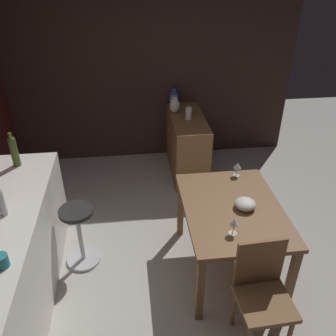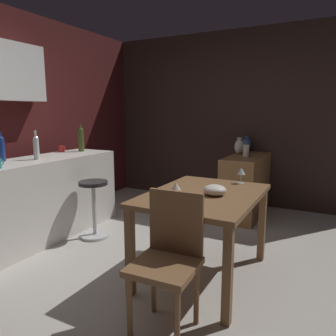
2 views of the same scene
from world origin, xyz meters
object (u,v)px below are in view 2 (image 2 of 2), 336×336
(fruit_bowl, at_px, (215,190))
(sideboard_cabinet, at_px, (246,185))
(dining_table, at_px, (204,204))
(wine_glass_left, at_px, (241,172))
(wine_bottle_cobalt, at_px, (1,147))
(vase_ceramic_ivory, at_px, (239,146))
(bar_stool, at_px, (94,207))
(cup_red, at_px, (62,149))
(chair_near_window, at_px, (169,256))
(wine_bottle_olive, at_px, (81,138))
(wine_bottle_clear, at_px, (36,146))
(pillar_candle_tall, at_px, (246,151))
(vase_ceramic_blue, at_px, (246,144))
(wine_glass_right, at_px, (176,187))

(fruit_bowl, bearing_deg, sideboard_cabinet, 6.22)
(dining_table, bearing_deg, wine_glass_left, -19.42)
(sideboard_cabinet, bearing_deg, wine_bottle_cobalt, 137.11)
(wine_bottle_cobalt, height_order, vase_ceramic_ivory, wine_bottle_cobalt)
(bar_stool, xyz_separation_m, cup_red, (0.28, 0.74, 0.59))
(sideboard_cabinet, distance_m, bar_stool, 2.06)
(bar_stool, bearing_deg, chair_near_window, -123.66)
(wine_bottle_cobalt, bearing_deg, chair_near_window, -100.33)
(wine_bottle_olive, height_order, wine_bottle_clear, wine_bottle_olive)
(bar_stool, height_order, cup_red, cup_red)
(sideboard_cabinet, xyz_separation_m, bar_stool, (-1.59, 1.31, -0.07))
(wine_glass_left, relative_size, fruit_bowl, 0.80)
(wine_glass_left, xyz_separation_m, wine_bottle_clear, (-0.58, 2.07, 0.19))
(chair_near_window, relative_size, wine_bottle_clear, 2.86)
(sideboard_cabinet, distance_m, cup_red, 2.49)
(wine_bottle_clear, bearing_deg, wine_bottle_olive, 5.97)
(wine_bottle_clear, bearing_deg, sideboard_cabinet, -43.15)
(dining_table, relative_size, wine_bottle_clear, 3.75)
(wine_bottle_olive, distance_m, cup_red, 0.28)
(cup_red, bearing_deg, sideboard_cabinet, -57.37)
(wine_bottle_cobalt, height_order, pillar_candle_tall, wine_bottle_cobalt)
(pillar_candle_tall, distance_m, vase_ceramic_blue, 0.53)
(bar_stool, relative_size, vase_ceramic_ivory, 2.83)
(sideboard_cabinet, bearing_deg, vase_ceramic_blue, 15.57)
(wine_glass_right, relative_size, wine_bottle_clear, 0.47)
(sideboard_cabinet, bearing_deg, wine_glass_right, -179.81)
(cup_red, bearing_deg, fruit_bowl, -103.70)
(wine_glass_right, bearing_deg, vase_ceramic_ivory, 3.94)
(wine_bottle_cobalt, bearing_deg, wine_bottle_clear, -40.89)
(dining_table, relative_size, chair_near_window, 1.31)
(cup_red, xyz_separation_m, pillar_candle_tall, (1.25, -2.05, -0.04))
(dining_table, xyz_separation_m, wine_bottle_olive, (0.69, 1.98, 0.42))
(wine_glass_left, distance_m, wine_bottle_clear, 2.16)
(fruit_bowl, distance_m, wine_bottle_clear, 2.02)
(fruit_bowl, bearing_deg, wine_glass_right, 147.86)
(sideboard_cabinet, bearing_deg, pillar_candle_tall, 177.89)
(wine_glass_right, distance_m, cup_red, 2.23)
(bar_stool, height_order, pillar_candle_tall, pillar_candle_tall)
(vase_ceramic_blue, bearing_deg, vase_ceramic_ivory, 174.85)
(sideboard_cabinet, height_order, wine_bottle_clear, wine_bottle_clear)
(fruit_bowl, distance_m, wine_bottle_olive, 2.22)
(sideboard_cabinet, bearing_deg, dining_table, -176.83)
(sideboard_cabinet, distance_m, fruit_bowl, 1.91)
(chair_near_window, relative_size, wine_glass_left, 5.96)
(dining_table, xyz_separation_m, bar_stool, (0.25, 1.41, -0.30))
(wine_glass_left, height_order, fruit_bowl, wine_glass_left)
(dining_table, bearing_deg, cup_red, 76.32)
(dining_table, xyz_separation_m, wine_glass_right, (-0.34, 0.09, 0.20))
(sideboard_cabinet, bearing_deg, fruit_bowl, -173.78)
(cup_red, relative_size, vase_ceramic_ivory, 0.48)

